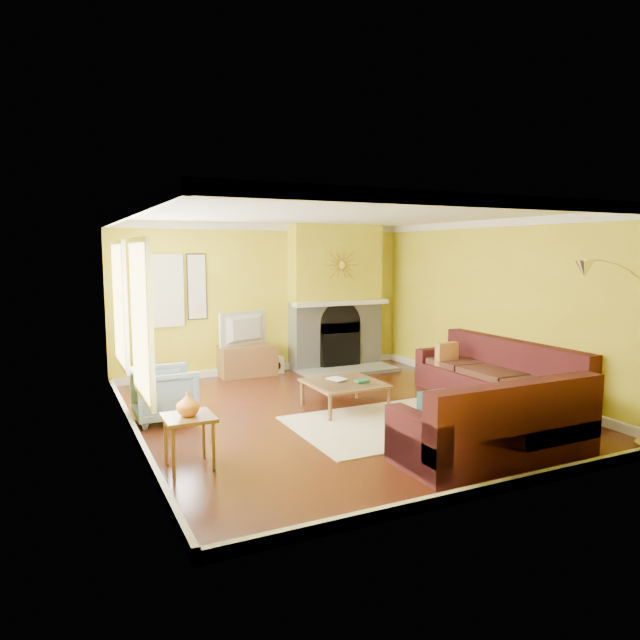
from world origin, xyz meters
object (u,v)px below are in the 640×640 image
side_table (189,442)px  arc_lamp (624,360)px  media_console (248,361)px  coffee_table (344,395)px  sectional_sofa (451,386)px  armchair (165,394)px

side_table → arc_lamp: size_ratio=0.26×
media_console → coffee_table: bearing=-78.3°
sectional_sofa → media_console: bearing=113.4°
armchair → side_table: armchair is taller
side_table → arc_lamp: (4.27, -1.68, 0.79)m
armchair → arc_lamp: bearing=-129.7°
side_table → arc_lamp: arc_lamp is taller
armchair → side_table: size_ratio=1.41×
coffee_table → side_table: bearing=-153.3°
coffee_table → media_console: size_ratio=1.00×
sectional_sofa → arc_lamp: bearing=-68.0°
arc_lamp → media_console: bearing=112.9°
media_console → armchair: armchair is taller
media_console → side_table: 4.33m
sectional_sofa → arc_lamp: 2.13m
arc_lamp → sectional_sofa: bearing=112.0°
coffee_table → armchair: (-2.37, 0.55, 0.16)m
sectional_sofa → media_console: (-1.59, 3.67, -0.17)m
media_console → arc_lamp: bearing=-67.1°
armchair → sectional_sofa: bearing=-114.9°
sectional_sofa → side_table: bearing=-176.6°
media_console → arc_lamp: size_ratio=0.47×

